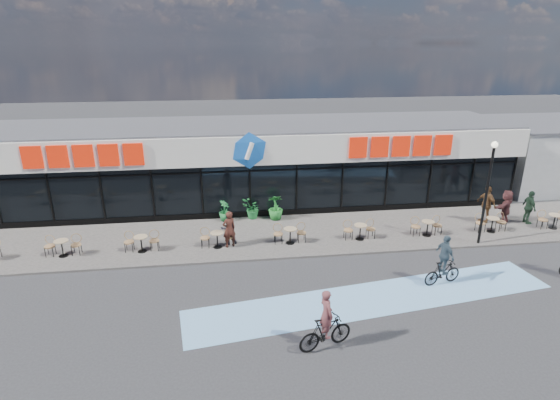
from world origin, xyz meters
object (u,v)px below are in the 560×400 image
(potted_plant_right, at_px, (252,209))
(pedestrian_a, at_px, (486,204))
(potted_plant_left, at_px, (225,211))
(pedestrian_c, at_px, (506,207))
(lamp_post, at_px, (488,184))
(patron_left, at_px, (229,229))
(patron_right, at_px, (229,228))
(potted_plant_mid, at_px, (276,207))
(cyclist_a, at_px, (444,265))
(pedestrian_b, at_px, (529,207))

(potted_plant_right, xyz_separation_m, pedestrian_a, (11.98, -2.03, 0.44))
(potted_plant_left, distance_m, pedestrian_c, 14.54)
(lamp_post, bearing_deg, patron_left, 174.40)
(patron_right, bearing_deg, potted_plant_mid, -149.38)
(patron_right, bearing_deg, cyclist_a, 134.54)
(patron_right, relative_size, pedestrian_a, 0.79)
(pedestrian_c, bearing_deg, cyclist_a, 7.14)
(pedestrian_c, bearing_deg, pedestrian_b, 135.75)
(potted_plant_right, distance_m, pedestrian_a, 12.16)
(patron_left, bearing_deg, potted_plant_right, -133.93)
(patron_right, height_order, pedestrian_a, pedestrian_a)
(potted_plant_right, distance_m, patron_right, 3.23)
(cyclist_a, bearing_deg, patron_left, 152.61)
(potted_plant_right, xyz_separation_m, pedestrian_c, (12.93, -2.29, 0.35))
(lamp_post, relative_size, potted_plant_left, 4.45)
(lamp_post, distance_m, cyclist_a, 5.07)
(pedestrian_b, height_order, pedestrian_c, pedestrian_c)
(pedestrian_c, bearing_deg, potted_plant_mid, -43.69)
(potted_plant_left, height_order, patron_left, patron_left)
(patron_right, xyz_separation_m, pedestrian_a, (13.27, 0.93, 0.20))
(lamp_post, bearing_deg, potted_plant_left, 159.78)
(patron_left, bearing_deg, lamp_post, 151.49)
(pedestrian_a, xyz_separation_m, pedestrian_c, (0.95, -0.26, -0.09))
(patron_right, relative_size, pedestrian_c, 0.87)
(lamp_post, distance_m, potted_plant_mid, 10.21)
(potted_plant_right, distance_m, cyclist_a, 10.21)
(cyclist_a, bearing_deg, potted_plant_left, 138.37)
(potted_plant_left, relative_size, pedestrian_a, 0.55)
(patron_left, bearing_deg, cyclist_a, 129.70)
(potted_plant_left, distance_m, patron_left, 3.21)
(patron_left, xyz_separation_m, pedestrian_a, (13.24, 1.24, 0.11))
(potted_plant_mid, relative_size, potted_plant_right, 1.26)
(lamp_post, relative_size, pedestrian_a, 2.46)
(patron_left, xyz_separation_m, pedestrian_c, (14.19, 0.99, 0.03))
(pedestrian_c, bearing_deg, potted_plant_right, -43.84)
(potted_plant_mid, bearing_deg, potted_plant_right, 168.53)
(lamp_post, xyz_separation_m, pedestrian_b, (3.79, 1.91, -2.01))
(potted_plant_right, height_order, cyclist_a, cyclist_a)
(lamp_post, xyz_separation_m, cyclist_a, (-3.38, -3.10, -2.15))
(pedestrian_a, bearing_deg, potted_plant_mid, -115.69)
(potted_plant_left, xyz_separation_m, pedestrian_c, (14.37, -2.21, 0.35))
(pedestrian_a, height_order, pedestrian_c, pedestrian_a)
(potted_plant_right, height_order, patron_right, patron_right)
(potted_plant_left, bearing_deg, potted_plant_right, 3.21)
(potted_plant_right, distance_m, patron_left, 3.52)
(potted_plant_left, bearing_deg, patron_left, -86.69)
(potted_plant_mid, bearing_deg, pedestrian_c, -9.88)
(potted_plant_right, bearing_deg, pedestrian_c, -10.03)
(cyclist_a, bearing_deg, pedestrian_a, 47.22)
(pedestrian_b, xyz_separation_m, cyclist_a, (-7.17, -5.01, -0.14))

